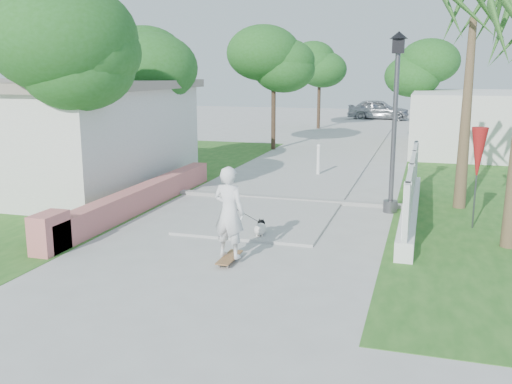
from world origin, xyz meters
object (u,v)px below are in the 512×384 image
(dog, at_px, (260,228))
(parked_car, at_px, (378,109))
(patio_umbrella, at_px, (478,155))
(bollard, at_px, (318,159))
(street_lamp, at_px, (395,116))
(skateboarder, at_px, (237,212))

(dog, xyz_separation_m, parked_car, (-0.18, 31.02, 0.54))
(patio_umbrella, bearing_deg, parked_car, 99.06)
(bollard, distance_m, dog, 7.61)
(patio_umbrella, relative_size, parked_car, 0.53)
(dog, height_order, parked_car, parked_car)
(dog, bearing_deg, street_lamp, 41.22)
(patio_umbrella, bearing_deg, street_lamp, 152.24)
(street_lamp, relative_size, patio_umbrella, 1.93)
(bollard, xyz_separation_m, skateboarder, (0.03, -8.76, 0.25))
(bollard, relative_size, parked_car, 0.25)
(street_lamp, relative_size, bollard, 4.07)
(skateboarder, height_order, parked_car, skateboarder)
(patio_umbrella, height_order, parked_car, patio_umbrella)
(bollard, xyz_separation_m, dog, (0.17, -7.59, -0.38))
(street_lamp, bearing_deg, dog, -129.26)
(skateboarder, bearing_deg, parked_car, -78.11)
(bollard, bearing_deg, skateboarder, -89.81)
(patio_umbrella, bearing_deg, dog, -154.69)
(dog, bearing_deg, bollard, 81.77)
(patio_umbrella, distance_m, parked_car, 29.30)
(patio_umbrella, distance_m, dog, 5.12)
(street_lamp, relative_size, skateboarder, 1.89)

